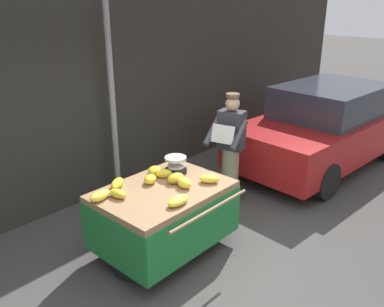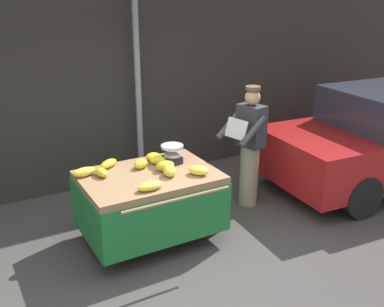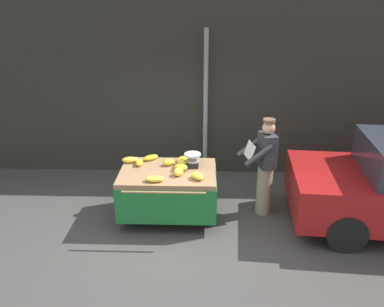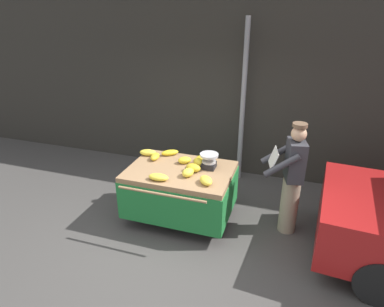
{
  "view_description": "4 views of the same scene",
  "coord_description": "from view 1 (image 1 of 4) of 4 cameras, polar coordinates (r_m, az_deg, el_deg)",
  "views": [
    {
      "loc": [
        -3.09,
        -2.5,
        3.02
      ],
      "look_at": [
        0.45,
        0.69,
        1.17
      ],
      "focal_mm": 38.24,
      "sensor_mm": 36.0,
      "label": 1
    },
    {
      "loc": [
        -2.02,
        -3.79,
        2.92
      ],
      "look_at": [
        0.43,
        0.54,
        1.09
      ],
      "focal_mm": 42.0,
      "sensor_mm": 36.0,
      "label": 2
    },
    {
      "loc": [
        0.52,
        -5.3,
        3.63
      ],
      "look_at": [
        0.33,
        0.64,
        1.21
      ],
      "focal_mm": 37.59,
      "sensor_mm": 36.0,
      "label": 3
    },
    {
      "loc": [
        1.52,
        -3.55,
        3.16
      ],
      "look_at": [
        0.15,
        0.62,
        1.2
      ],
      "focal_mm": 31.33,
      "sensor_mm": 36.0,
      "label": 4
    }
  ],
  "objects": [
    {
      "name": "banana_bunch_9",
      "position": [
        4.88,
        -1.08,
        -4.11
      ],
      "size": [
        0.2,
        0.24,
        0.12
      ],
      "primitive_type": "ellipsoid",
      "rotation": [
        0.0,
        0.0,
        2.89
      ],
      "color": "yellow",
      "rests_on": "banana_cart"
    },
    {
      "name": "banana_bunch_1",
      "position": [
        4.98,
        -10.39,
        -4.11
      ],
      "size": [
        0.31,
        0.27,
        0.09
      ],
      "primitive_type": "ellipsoid",
      "rotation": [
        0.0,
        0.0,
        2.19
      ],
      "color": "gold",
      "rests_on": "banana_cart"
    },
    {
      "name": "banana_bunch_5",
      "position": [
        5.15,
        -3.99,
        -2.77
      ],
      "size": [
        0.24,
        0.26,
        0.12
      ],
      "primitive_type": "ellipsoid",
      "rotation": [
        0.0,
        0.0,
        0.69
      ],
      "color": "yellow",
      "rests_on": "banana_cart"
    },
    {
      "name": "vendor_person",
      "position": [
        6.15,
        5.37,
        0.64
      ],
      "size": [
        0.65,
        0.6,
        1.71
      ],
      "color": "gray",
      "rests_on": "ground"
    },
    {
      "name": "banana_bunch_6",
      "position": [
        5.01,
        -5.86,
        -3.57
      ],
      "size": [
        0.25,
        0.23,
        0.11
      ],
      "primitive_type": "ellipsoid",
      "rotation": [
        0.0,
        0.0,
        2.12
      ],
      "color": "yellow",
      "rests_on": "banana_cart"
    },
    {
      "name": "weighing_scale",
      "position": [
        5.22,
        -2.3,
        -1.68
      ],
      "size": [
        0.28,
        0.28,
        0.24
      ],
      "color": "black",
      "rests_on": "banana_cart"
    },
    {
      "name": "ground_plane",
      "position": [
        5.0,
        2.52,
        -16.06
      ],
      "size": [
        60.0,
        60.0,
        0.0
      ],
      "primitive_type": "plane",
      "color": "#423F3D"
    },
    {
      "name": "banana_bunch_4",
      "position": [
        5.28,
        -5.22,
        -2.31
      ],
      "size": [
        0.27,
        0.26,
        0.09
      ],
      "primitive_type": "ellipsoid",
      "rotation": [
        0.0,
        0.0,
        2.16
      ],
      "color": "gold",
      "rests_on": "banana_cart"
    },
    {
      "name": "banana_cart",
      "position": [
        5.0,
        -4.0,
        -7.26
      ],
      "size": [
        1.6,
        1.32,
        0.88
      ],
      "color": "#93704C",
      "rests_on": "ground"
    },
    {
      "name": "street_pole",
      "position": [
        6.27,
        -11.01,
        6.72
      ],
      "size": [
        0.09,
        0.09,
        3.0
      ],
      "primitive_type": "cylinder",
      "color": "gray",
      "rests_on": "ground"
    },
    {
      "name": "parked_car",
      "position": [
        7.99,
        18.09,
        3.61
      ],
      "size": [
        4.02,
        1.99,
        1.51
      ],
      "color": "#A51919",
      "rests_on": "ground"
    },
    {
      "name": "back_wall",
      "position": [
        6.18,
        -17.34,
        9.78
      ],
      "size": [
        16.0,
        0.24,
        3.8
      ],
      "primitive_type": "cube",
      "color": "#2D2B26",
      "rests_on": "ground"
    },
    {
      "name": "banana_bunch_0",
      "position": [
        4.5,
        -1.95,
        -6.6
      ],
      "size": [
        0.3,
        0.16,
        0.09
      ],
      "primitive_type": "ellipsoid",
      "rotation": [
        0.0,
        0.0,
        1.61
      ],
      "color": "yellow",
      "rests_on": "banana_cart"
    },
    {
      "name": "banana_bunch_8",
      "position": [
        5.01,
        2.45,
        -3.5
      ],
      "size": [
        0.28,
        0.29,
        0.11
      ],
      "primitive_type": "ellipsoid",
      "rotation": [
        0.0,
        0.0,
        0.68
      ],
      "color": "yellow",
      "rests_on": "banana_cart"
    },
    {
      "name": "banana_bunch_7",
      "position": [
        5.0,
        -2.28,
        -3.45
      ],
      "size": [
        0.24,
        0.19,
        0.12
      ],
      "primitive_type": "ellipsoid",
      "rotation": [
        0.0,
        0.0,
        1.46
      ],
      "color": "gold",
      "rests_on": "banana_cart"
    },
    {
      "name": "banana_bunch_2",
      "position": [
        4.71,
        -12.72,
        -5.76
      ],
      "size": [
        0.3,
        0.18,
        0.1
      ],
      "primitive_type": "ellipsoid",
      "rotation": [
        0.0,
        0.0,
        1.72
      ],
      "color": "yellow",
      "rests_on": "banana_cart"
    },
    {
      "name": "banana_bunch_3",
      "position": [
        4.72,
        -10.3,
        -5.52
      ],
      "size": [
        0.15,
        0.25,
        0.09
      ],
      "primitive_type": "ellipsoid",
      "rotation": [
        0.0,
        0.0,
        0.08
      ],
      "color": "gold",
      "rests_on": "banana_cart"
    }
  ]
}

